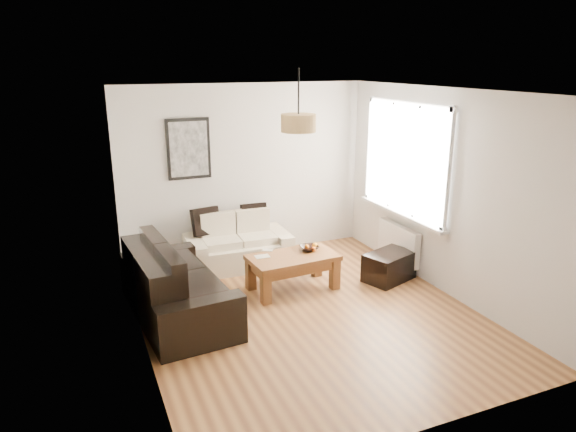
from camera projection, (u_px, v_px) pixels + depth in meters
name	position (u px, v px, depth m)	size (l,w,h in m)	color
floor	(307.00, 313.00, 6.27)	(4.50, 4.50, 0.00)	brown
ceiling	(310.00, 91.00, 5.52)	(3.80, 4.50, 0.00)	white
wall_back	(245.00, 171.00, 7.88)	(3.80, 0.04, 2.60)	silver
wall_front	(436.00, 284.00, 3.91)	(3.80, 0.04, 2.60)	silver
wall_left	(136.00, 229.00, 5.19)	(0.04, 4.50, 2.60)	silver
wall_right	(445.00, 193.00, 6.61)	(0.04, 4.50, 2.60)	silver
window_bay	(406.00, 159.00, 7.21)	(0.14, 1.90, 1.60)	white
radiator	(398.00, 243.00, 7.55)	(0.10, 0.90, 0.52)	white
poster	(189.00, 149.00, 7.42)	(0.62, 0.04, 0.87)	black
pendant_shade	(298.00, 123.00, 5.90)	(0.40, 0.40, 0.20)	tan
loveseat_cream	(238.00, 242.00, 7.62)	(1.49, 0.81, 0.74)	beige
sofa_leather	(177.00, 282.00, 6.10)	(1.94, 0.94, 0.84)	black
coffee_table	(293.00, 272.00, 6.87)	(1.15, 0.63, 0.47)	brown
ottoman	(389.00, 266.00, 7.16)	(0.68, 0.44, 0.39)	black
cushion_left	(206.00, 221.00, 7.54)	(0.40, 0.12, 0.40)	black
cushion_right	(254.00, 216.00, 7.82)	(0.38, 0.12, 0.38)	black
fruit_bowl	(309.00, 248.00, 6.99)	(0.25, 0.25, 0.06)	black
orange_a	(314.00, 249.00, 6.91)	(0.06, 0.06, 0.06)	orange
orange_b	(315.00, 246.00, 7.04)	(0.08, 0.08, 0.08)	#FB9D15
orange_c	(307.00, 247.00, 7.01)	(0.06, 0.06, 0.06)	orange
papers	(262.00, 256.00, 6.76)	(0.19, 0.13, 0.01)	beige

